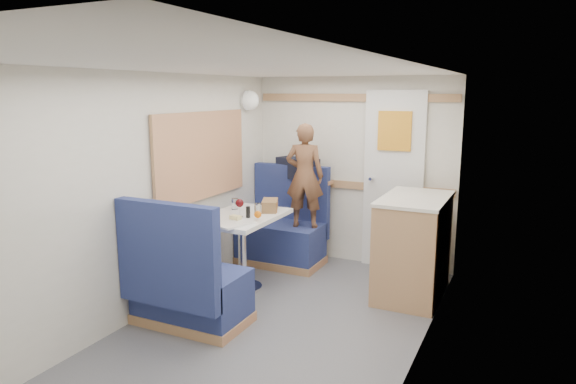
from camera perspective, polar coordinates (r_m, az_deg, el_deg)
The scene contains 27 objects.
floor at distance 3.90m, azimuth -4.20°, elevation -17.10°, with size 4.50×4.50×0.00m, color #515156.
ceiling at distance 3.44m, azimuth -4.69°, elevation 13.70°, with size 4.50×4.50×0.00m, color silver.
wall_back at distance 5.57m, azimuth 7.23°, elevation 2.31°, with size 2.20×0.02×2.00m, color silver.
wall_left at distance 4.19m, azimuth -17.58°, elevation -1.02°, with size 0.02×4.50×2.00m, color silver.
wall_right at distance 3.15m, azimuth 13.21°, elevation -4.68°, with size 0.02×4.50×2.00m, color silver.
oak_trim_low at distance 5.57m, azimuth 7.13°, elevation 0.76°, with size 2.15×0.02×0.08m, color #AF754F.
oak_trim_high at distance 5.48m, azimuth 7.36°, elevation 10.36°, with size 2.15×0.02×0.08m, color #AF754F.
side_window at distance 4.90m, azimuth -9.59°, elevation 4.01°, with size 0.04×1.30×0.72m, color gray.
rear_door at distance 5.42m, azimuth 11.62°, elevation 1.63°, with size 0.62×0.12×1.86m.
dinette_table at distance 4.80m, azimuth -5.11°, elevation -4.35°, with size 0.62×0.92×0.72m.
bench_far at distance 5.61m, azimuth -0.54°, elevation -4.86°, with size 0.90×0.59×1.05m.
bench_near at distance 4.21m, azimuth -11.17°, elevation -10.62°, with size 0.90×0.59×1.05m.
ledge at distance 5.70m, azimuth 0.58°, elevation 1.39°, with size 0.90×0.14×0.04m, color #AF754F.
dome_light at distance 5.56m, azimuth -4.30°, elevation 10.12°, with size 0.20×0.20×0.20m, color white.
galley_counter at distance 4.81m, azimuth 13.70°, elevation -5.83°, with size 0.57×0.92×0.92m.
person at distance 5.28m, azimuth 1.86°, elevation 1.81°, with size 0.39×0.26×1.08m, color brown.
duffel_bag at distance 5.66m, azimuth 1.07°, elevation 2.67°, with size 0.47×0.22×0.22m, color black.
tray at distance 4.44m, azimuth -6.18°, elevation -3.49°, with size 0.25×0.33×0.02m, color white.
orange_fruit at distance 4.56m, azimuth -3.37°, elevation -2.51°, with size 0.07×0.07×0.07m, color orange.
cheese_block at distance 4.53m, azimuth -5.85°, elevation -2.83°, with size 0.10×0.06×0.03m, color #D3C27A.
wine_glass at distance 4.66m, azimuth -5.41°, elevation -1.31°, with size 0.08×0.08×0.17m.
tumbler_left at distance 4.66m, azimuth -8.62°, elevation -2.32°, with size 0.06×0.06×0.10m, color white.
tumbler_mid at distance 4.99m, azimuth -5.93°, elevation -1.32°, with size 0.07×0.07×0.11m, color white.
tumbler_right at distance 4.79m, azimuth -3.40°, elevation -1.85°, with size 0.06×0.06×0.10m, color white.
beer_glass at distance 4.83m, azimuth -1.58°, elevation -1.75°, with size 0.06×0.06×0.10m, color brown.
pepper_grinder at distance 4.65m, azimuth -4.46°, elevation -2.24°, with size 0.04×0.04×0.10m, color black.
bread_loaf at distance 4.90m, azimuth -2.03°, elevation -1.50°, with size 0.14×0.26×0.11m, color brown.
Camera 1 is at (1.73, -2.97, 1.84)m, focal length 32.00 mm.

